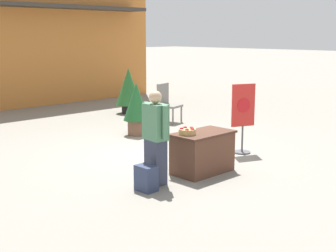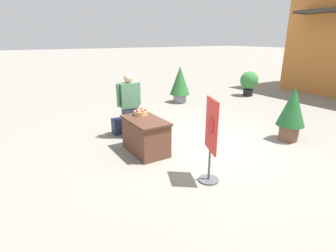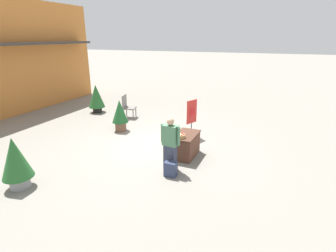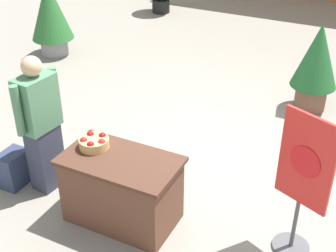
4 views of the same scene
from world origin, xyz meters
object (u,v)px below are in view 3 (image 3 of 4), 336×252
at_px(patio_chair, 127,105).
at_px(potted_plant_far_right, 15,160).
at_px(potted_plant_far_left, 120,114).
at_px(potted_plant_near_right, 96,97).
at_px(poster_board, 192,118).
at_px(person_visitor, 170,144).
at_px(display_table, 186,145).
at_px(backpack, 171,169).
at_px(apple_basket, 181,136).

height_order(patio_chair, potted_plant_far_right, potted_plant_far_right).
distance_m(potted_plant_far_left, potted_plant_far_right, 4.73).
bearing_deg(potted_plant_near_right, poster_board, -104.85).
height_order(person_visitor, patio_chair, person_visitor).
bearing_deg(poster_board, potted_plant_far_right, -96.68).
distance_m(display_table, potted_plant_near_right, 6.75).
bearing_deg(display_table, potted_plant_far_left, 69.60).
distance_m(person_visitor, patio_chair, 5.62).
relative_size(display_table, potted_plant_near_right, 0.81).
relative_size(backpack, potted_plant_far_right, 0.30).
relative_size(patio_chair, potted_plant_far_left, 0.84).
height_order(poster_board, potted_plant_near_right, poster_board).
xyz_separation_m(backpack, patio_chair, (4.39, 4.07, 0.40)).
xyz_separation_m(apple_basket, backpack, (-1.08, -0.11, -0.60)).
bearing_deg(apple_basket, potted_plant_near_right, 59.29).
distance_m(apple_basket, person_visitor, 0.72).
bearing_deg(poster_board, potted_plant_near_right, -171.93).
xyz_separation_m(apple_basket, potted_plant_far_right, (-3.16, 3.24, -0.04)).
bearing_deg(poster_board, backpack, -59.45).
distance_m(display_table, backpack, 1.43).
relative_size(potted_plant_far_left, potted_plant_far_right, 0.94).
distance_m(patio_chair, potted_plant_far_left, 1.91).
bearing_deg(poster_board, potted_plant_far_left, -148.27).
distance_m(backpack, patio_chair, 6.00).
relative_size(display_table, potted_plant_far_left, 0.89).
distance_m(apple_basket, poster_board, 2.04).
bearing_deg(display_table, backpack, -177.99).
relative_size(person_visitor, potted_plant_far_left, 1.21).
height_order(patio_chair, potted_plant_near_right, potted_plant_near_right).
height_order(display_table, potted_plant_far_right, potted_plant_far_right).
bearing_deg(potted_plant_near_right, person_visitor, -125.82).
bearing_deg(poster_board, patio_chair, -176.64).
bearing_deg(potted_plant_far_left, potted_plant_far_right, 179.76).
relative_size(person_visitor, backpack, 3.78).
distance_m(display_table, poster_board, 1.76).
distance_m(poster_board, potted_plant_far_right, 5.96).
xyz_separation_m(person_visitor, potted_plant_near_right, (4.21, 5.84, 0.00)).
bearing_deg(display_table, patio_chair, 53.52).
distance_m(person_visitor, poster_board, 2.74).
bearing_deg(potted_plant_near_right, potted_plant_far_left, -126.00).
height_order(apple_basket, backpack, apple_basket).
bearing_deg(person_visitor, potted_plant_far_right, 133.41).
bearing_deg(display_table, apple_basket, 169.36).
bearing_deg(person_visitor, backpack, -149.91).
bearing_deg(display_table, potted_plant_far_right, 136.66).
bearing_deg(patio_chair, backpack, -61.43).
xyz_separation_m(display_table, potted_plant_far_left, (1.22, 3.29, 0.36)).
bearing_deg(potted_plant_far_left, poster_board, -81.19).
bearing_deg(backpack, poster_board, 7.63).
height_order(potted_plant_far_left, potted_plant_far_right, potted_plant_far_right).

